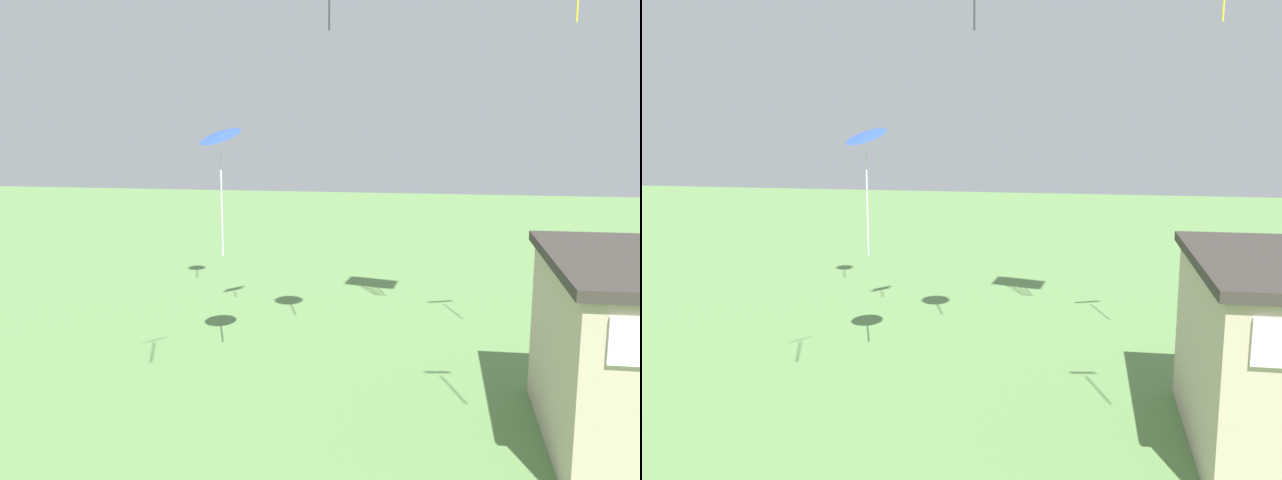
{
  "view_description": "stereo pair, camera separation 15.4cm",
  "coord_description": "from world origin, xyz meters",
  "views": [
    {
      "loc": [
        1.89,
        -4.76,
        7.58
      ],
      "look_at": [
        0.0,
        7.47,
        5.29
      ],
      "focal_mm": 40.0,
      "sensor_mm": 36.0,
      "label": 1
    },
    {
      "loc": [
        2.04,
        -4.73,
        7.58
      ],
      "look_at": [
        0.0,
        7.47,
        5.29
      ],
      "focal_mm": 40.0,
      "sensor_mm": 36.0,
      "label": 2
    }
  ],
  "objects": [
    {
      "name": "kite_blue_delta",
      "position": [
        -3.96,
        14.75,
        6.74
      ],
      "size": [
        1.67,
        1.66,
        3.74
      ],
      "color": "blue"
    }
  ]
}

